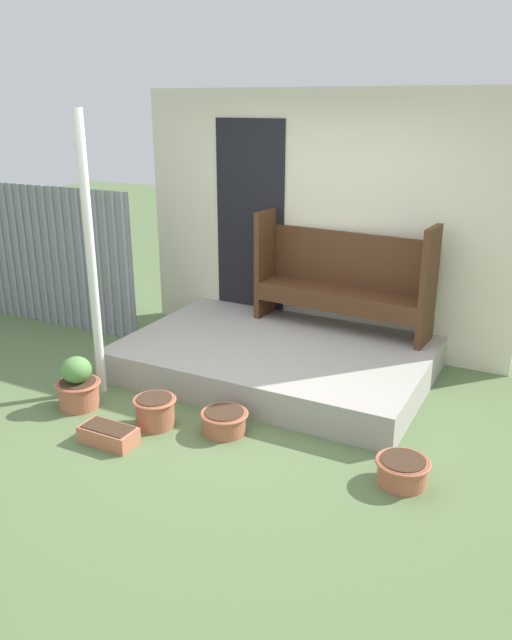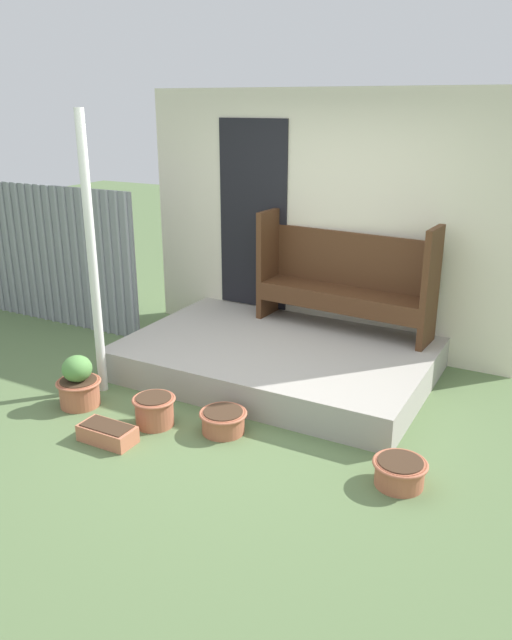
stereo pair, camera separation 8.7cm
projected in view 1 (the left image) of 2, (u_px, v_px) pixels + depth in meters
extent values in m
plane|color=#5B7547|center=(236.00, 416.00, 5.17)|extent=(24.00, 24.00, 0.00)
cube|color=#A8A399|center=(276.00, 359.00, 5.94)|extent=(2.81, 1.89, 0.30)
cube|color=beige|center=(318.00, 222.00, 6.38)|extent=(4.01, 0.06, 2.60)
cube|color=black|center=(250.00, 216.00, 6.68)|extent=(0.80, 0.02, 2.00)
cube|color=gray|center=(39.00, 255.00, 7.14)|extent=(2.67, 0.02, 1.60)
cylinder|color=gray|center=(4.00, 251.00, 7.36)|extent=(0.04, 0.04, 1.60)
cylinder|color=gray|center=(11.00, 252.00, 7.31)|extent=(0.04, 0.04, 1.60)
cylinder|color=gray|center=(19.00, 253.00, 7.25)|extent=(0.04, 0.04, 1.60)
cylinder|color=gray|center=(26.00, 254.00, 7.20)|extent=(0.04, 0.04, 1.60)
cylinder|color=gray|center=(34.00, 255.00, 7.15)|extent=(0.04, 0.04, 1.60)
cylinder|color=gray|center=(42.00, 256.00, 7.10)|extent=(0.04, 0.04, 1.60)
cylinder|color=gray|center=(50.00, 257.00, 7.04)|extent=(0.04, 0.04, 1.60)
cylinder|color=gray|center=(58.00, 259.00, 6.99)|extent=(0.04, 0.04, 1.60)
cylinder|color=gray|center=(66.00, 260.00, 6.94)|extent=(0.04, 0.04, 1.60)
cylinder|color=gray|center=(74.00, 261.00, 6.89)|extent=(0.04, 0.04, 1.60)
cylinder|color=gray|center=(83.00, 262.00, 6.83)|extent=(0.04, 0.04, 1.60)
cylinder|color=gray|center=(91.00, 263.00, 6.78)|extent=(0.04, 0.04, 1.60)
cylinder|color=gray|center=(100.00, 265.00, 6.73)|extent=(0.04, 0.04, 1.60)
cylinder|color=gray|center=(109.00, 266.00, 6.68)|extent=(0.04, 0.04, 1.60)
cylinder|color=gray|center=(118.00, 267.00, 6.62)|extent=(0.04, 0.04, 1.60)
cylinder|color=gray|center=(127.00, 269.00, 6.57)|extent=(0.04, 0.04, 1.60)
cylinder|color=white|center=(91.00, 260.00, 5.22)|extent=(0.08, 0.08, 2.42)
cube|color=#4C2D19|center=(266.00, 263.00, 6.56)|extent=(0.09, 0.40, 1.12)
cube|color=#4C2D19|center=(428.00, 287.00, 5.72)|extent=(0.09, 0.40, 1.12)
cube|color=#4C2D19|center=(341.00, 291.00, 6.20)|extent=(1.69, 0.51, 0.04)
cube|color=#4C2D19|center=(333.00, 305.00, 6.08)|extent=(1.67, 0.14, 0.15)
cube|color=#4C2D19|center=(349.00, 259.00, 6.25)|extent=(1.67, 0.15, 0.54)
cylinder|color=#B76647|center=(79.00, 394.00, 5.30)|extent=(0.34, 0.34, 0.23)
torus|color=#B76647|center=(78.00, 383.00, 5.26)|extent=(0.38, 0.38, 0.02)
cylinder|color=#422D1E|center=(78.00, 382.00, 5.26)|extent=(0.31, 0.31, 0.01)
ellipsoid|color=#599347|center=(76.00, 370.00, 5.22)|extent=(0.25, 0.25, 0.23)
cylinder|color=#B76647|center=(155.00, 412.00, 4.98)|extent=(0.31, 0.31, 0.24)
torus|color=#B76647|center=(154.00, 400.00, 4.95)|extent=(0.35, 0.35, 0.02)
cylinder|color=#422D1E|center=(154.00, 398.00, 4.94)|extent=(0.28, 0.28, 0.01)
cylinder|color=#B76647|center=(225.00, 422.00, 4.90)|extent=(0.34, 0.34, 0.17)
torus|color=#B76647|center=(224.00, 414.00, 4.87)|extent=(0.38, 0.38, 0.02)
cylinder|color=#422D1E|center=(224.00, 412.00, 4.87)|extent=(0.31, 0.31, 0.01)
cylinder|color=#B76647|center=(402.00, 472.00, 4.24)|extent=(0.33, 0.33, 0.18)
torus|color=#B76647|center=(403.00, 462.00, 4.21)|extent=(0.38, 0.38, 0.02)
cylinder|color=#422D1E|center=(403.00, 460.00, 4.20)|extent=(0.31, 0.31, 0.01)
cube|color=#C67251|center=(109.00, 435.00, 4.75)|extent=(0.44, 0.22, 0.13)
cube|color=#422D1E|center=(108.00, 427.00, 4.72)|extent=(0.39, 0.19, 0.01)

